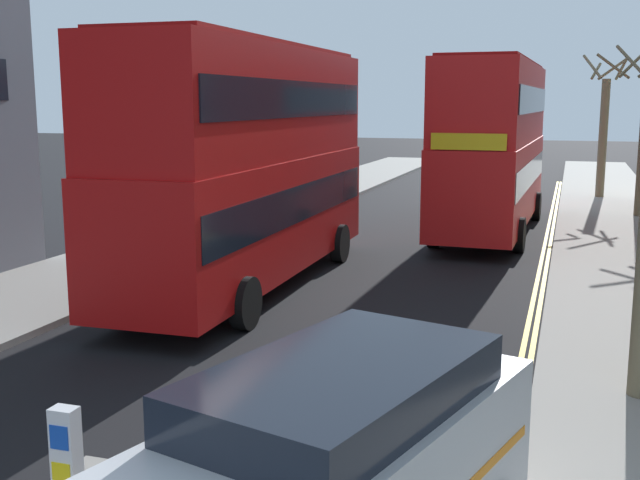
{
  "coord_description": "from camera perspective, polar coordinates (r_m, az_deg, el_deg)",
  "views": [
    {
      "loc": [
        4.87,
        -2.54,
        4.34
      ],
      "look_at": [
        0.5,
        11.0,
        1.8
      ],
      "focal_mm": 43.63,
      "sensor_mm": 36.0,
      "label": 1
    }
  ],
  "objects": [
    {
      "name": "kerb_line_outer",
      "position": [
        17.11,
        15.77,
        -4.95
      ],
      "size": [
        0.1,
        56.0,
        0.01
      ],
      "primitive_type": "cube",
      "color": "yellow",
      "rests_on": "ground"
    },
    {
      "name": "street_tree_distant",
      "position": [
        36.83,
        20.07,
        7.64
      ],
      "size": [
        2.0,
        1.94,
        6.24
      ],
      "color": "#6B6047",
      "rests_on": "sidewalk_right"
    },
    {
      "name": "keep_left_bollard",
      "position": [
        8.89,
        -18.08,
        -15.23
      ],
      "size": [
        0.36,
        0.28,
        1.11
      ],
      "color": "silver",
      "rests_on": "traffic_island"
    },
    {
      "name": "double_decker_bus_oncoming",
      "position": [
        26.45,
        12.6,
        7.04
      ],
      "size": [
        3.01,
        10.87,
        5.64
      ],
      "color": "red",
      "rests_on": "ground"
    },
    {
      "name": "kerb_line_inner",
      "position": [
        17.11,
        15.24,
        -4.92
      ],
      "size": [
        0.1,
        56.0,
        0.01
      ],
      "primitive_type": "cube",
      "color": "yellow",
      "rests_on": "ground"
    },
    {
      "name": "sidewalk_right",
      "position": [
        19.1,
        22.35,
        -3.58
      ],
      "size": [
        4.0,
        80.0,
        0.14
      ],
      "primitive_type": "cube",
      "color": "gray",
      "rests_on": "ground"
    },
    {
      "name": "sidewalk_left",
      "position": [
        22.17,
        -13.37,
        -1.27
      ],
      "size": [
        4.0,
        80.0,
        0.14
      ],
      "primitive_type": "cube",
      "color": "gray",
      "rests_on": "ground"
    },
    {
      "name": "double_decker_bus_away",
      "position": [
        18.17,
        -5.21,
        5.94
      ],
      "size": [
        2.89,
        10.84,
        5.64
      ],
      "color": "#B20F0F",
      "rests_on": "ground"
    }
  ]
}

